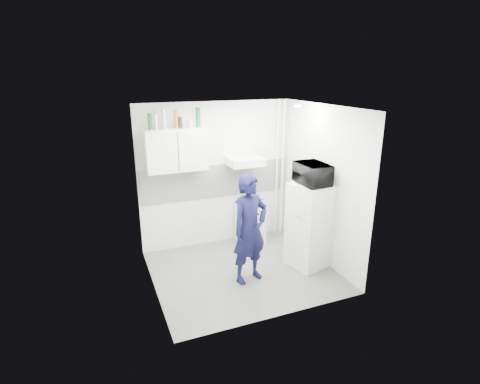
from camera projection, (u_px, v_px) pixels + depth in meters
name	position (u px, v px, depth m)	size (l,w,h in m)	color
floor	(243.00, 271.00, 6.04)	(2.80, 2.80, 0.00)	#5E6053
ceiling	(243.00, 107.00, 5.24)	(2.80, 2.80, 0.00)	white
wall_back	(216.00, 175.00, 6.74)	(2.80, 2.80, 0.00)	silver
wall_left	(149.00, 207.00, 5.14)	(2.60, 2.60, 0.00)	silver
wall_right	(322.00, 185.00, 6.14)	(2.60, 2.60, 0.00)	silver
person	(250.00, 229.00, 5.56)	(0.61, 0.40, 1.68)	black
stove	(250.00, 223.00, 7.01)	(0.46, 0.46, 0.74)	white
fridge	(310.00, 225.00, 6.06)	(0.58, 0.58, 1.40)	white
stove_top	(250.00, 204.00, 6.89)	(0.44, 0.44, 0.03)	black
saucepan	(253.00, 202.00, 6.82)	(0.16, 0.16, 0.09)	silver
microwave	(313.00, 174.00, 5.80)	(0.41, 0.60, 0.33)	black
bottle_a	(150.00, 122.00, 5.87)	(0.06, 0.06, 0.26)	#144C1E
bottle_b	(156.00, 122.00, 5.90)	(0.06, 0.06, 0.24)	silver
bottle_c	(164.00, 119.00, 5.94)	(0.07, 0.07, 0.30)	silver
bottle_d	(176.00, 119.00, 6.01)	(0.07, 0.07, 0.29)	brown
canister_a	(180.00, 123.00, 6.05)	(0.07, 0.07, 0.18)	black
canister_b	(190.00, 123.00, 6.12)	(0.08, 0.08, 0.14)	#B2B7BC
bottle_e	(198.00, 117.00, 6.14)	(0.08, 0.08, 0.32)	#144C1E
upper_cabinet	(176.00, 150.00, 6.15)	(1.00, 0.35, 0.70)	white
range_hood	(245.00, 161.00, 6.60)	(0.60, 0.50, 0.14)	white
backsplash	(217.00, 180.00, 6.76)	(2.74, 0.03, 0.60)	white
pipe_a	(282.00, 169.00, 7.14)	(0.05, 0.05, 2.60)	white
pipe_b	(277.00, 170.00, 7.10)	(0.04, 0.04, 2.60)	white
ceiling_spot_fixture	(298.00, 106.00, 5.79)	(0.10, 0.10, 0.02)	white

